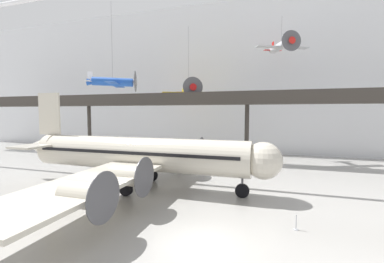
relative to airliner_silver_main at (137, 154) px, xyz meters
The scene contains 8 objects.
ground_plane 13.74m from the airliner_silver_main, 43.57° to the right, with size 260.00×260.00×0.00m, color #9E9B96.
hangar_back_wall 32.08m from the airliner_silver_main, 71.34° to the left, with size 140.00×3.00×29.43m.
mezzanine_walkway 20.43m from the airliner_silver_main, 60.54° to the left, with size 110.00×3.20×11.15m.
airliner_silver_main is the anchor object (origin of this frame).
suspended_plane_silver_racer 29.65m from the airliner_silver_main, 55.15° to the left, with size 8.36×7.33×6.22m.
suspended_plane_yellow_lowwing 21.69m from the airliner_silver_main, 92.47° to the left, with size 8.96×8.04×12.60m.
suspended_plane_blue_trainer 13.78m from the airliner_silver_main, 136.46° to the left, with size 7.13×8.19×12.24m.
stanchion_barrier 16.50m from the airliner_silver_main, 19.91° to the right, with size 0.36×0.36×1.08m.
Camera 1 is at (3.95, -14.49, 7.92)m, focal length 24.00 mm.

